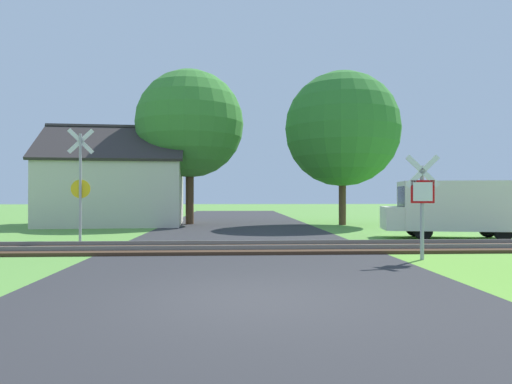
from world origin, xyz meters
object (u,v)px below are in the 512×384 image
(mail_truck, at_px, (452,207))
(stop_sign_near, at_px, (422,199))
(house, at_px, (116,191))
(crossing_sign_far, at_px, (80,181))
(tree_right, at_px, (342,129))
(tree_center, at_px, (190,124))

(mail_truck, bearing_deg, stop_sign_near, 158.37)
(mail_truck, bearing_deg, house, 69.48)
(stop_sign_near, xyz_separation_m, mail_truck, (3.62, 5.74, -0.37))
(stop_sign_near, relative_size, house, 0.33)
(crossing_sign_far, bearing_deg, house, 88.84)
(crossing_sign_far, relative_size, house, 0.48)
(house, relative_size, tree_right, 0.94)
(tree_right, bearing_deg, stop_sign_near, -95.35)
(tree_center, relative_size, mail_truck, 1.75)
(crossing_sign_far, height_order, tree_right, tree_right)
(stop_sign_near, xyz_separation_m, house, (-11.64, 14.96, 0.36))
(tree_center, bearing_deg, crossing_sign_far, -103.58)
(tree_right, distance_m, mail_truck, 9.64)
(stop_sign_near, height_order, house, house)
(house, relative_size, mail_truck, 1.60)
(crossing_sign_far, distance_m, mail_truck, 13.88)
(house, xyz_separation_m, tree_center, (4.18, 0.28, 3.92))
(house, bearing_deg, tree_right, -8.04)
(crossing_sign_far, height_order, mail_truck, crossing_sign_far)
(house, height_order, mail_truck, house)
(tree_right, xyz_separation_m, mail_truck, (2.30, -8.35, -4.24))
(stop_sign_near, xyz_separation_m, tree_center, (-7.47, 15.23, 4.28))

